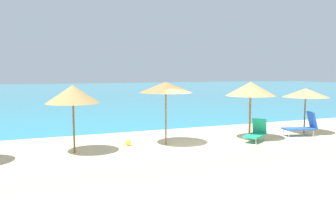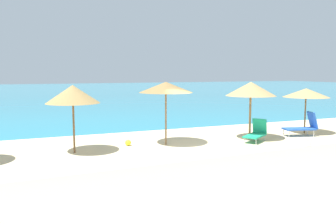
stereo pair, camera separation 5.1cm
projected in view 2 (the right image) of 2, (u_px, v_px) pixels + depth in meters
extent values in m
plane|color=beige|center=(207.00, 152.00, 13.55)|extent=(160.00, 160.00, 0.00)
cube|color=teal|center=(68.00, 92.00, 54.84)|extent=(160.00, 78.72, 0.01)
cylinder|color=brown|center=(74.00, 126.00, 13.37)|extent=(0.08, 0.08, 2.09)
cone|color=#9E7F4C|center=(73.00, 94.00, 13.23)|extent=(2.06, 2.06, 0.70)
cylinder|color=brown|center=(166.00, 117.00, 14.90)|extent=(0.07, 0.07, 2.40)
cone|color=olive|center=(166.00, 87.00, 14.75)|extent=(2.30, 2.30, 0.46)
cylinder|color=brown|center=(250.00, 116.00, 16.14)|extent=(0.10, 0.10, 2.18)
cone|color=tan|center=(251.00, 89.00, 15.99)|extent=(2.30, 2.30, 0.65)
cylinder|color=brown|center=(305.00, 114.00, 17.70)|extent=(0.07, 0.07, 2.00)
cone|color=tan|center=(306.00, 93.00, 17.57)|extent=(2.29, 2.29, 0.45)
cube|color=blue|center=(299.00, 129.00, 16.99)|extent=(1.61, 1.04, 0.07)
cube|color=blue|center=(313.00, 120.00, 17.03)|extent=(0.45, 0.73, 0.82)
cylinder|color=silver|center=(284.00, 132.00, 17.21)|extent=(0.04, 0.04, 0.32)
cylinder|color=silver|center=(289.00, 134.00, 16.65)|extent=(0.04, 0.04, 0.32)
cylinder|color=silver|center=(308.00, 131.00, 17.37)|extent=(0.04, 0.04, 0.32)
cylinder|color=silver|center=(314.00, 133.00, 16.81)|extent=(0.04, 0.04, 0.32)
cube|color=#199972|center=(255.00, 136.00, 15.56)|extent=(1.44, 1.25, 0.07)
cube|color=#199972|center=(260.00, 126.00, 16.02)|extent=(0.50, 0.64, 0.70)
cylinder|color=silver|center=(244.00, 140.00, 15.28)|extent=(0.04, 0.04, 0.25)
cylinder|color=silver|center=(256.00, 142.00, 14.97)|extent=(0.04, 0.04, 0.25)
cylinder|color=silver|center=(253.00, 137.00, 16.19)|extent=(0.04, 0.04, 0.25)
cylinder|color=silver|center=(265.00, 138.00, 15.88)|extent=(0.04, 0.04, 0.25)
sphere|color=yellow|center=(128.00, 143.00, 14.79)|extent=(0.25, 0.25, 0.25)
cube|color=white|center=(305.00, 143.00, 14.46)|extent=(0.39, 0.48, 0.37)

